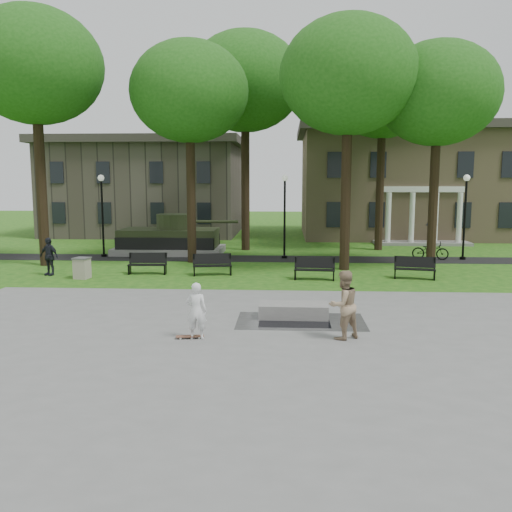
{
  "coord_description": "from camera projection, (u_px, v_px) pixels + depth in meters",
  "views": [
    {
      "loc": [
        0.61,
        -18.37,
        4.39
      ],
      "look_at": [
        -0.6,
        3.07,
        1.4
      ],
      "focal_mm": 38.0,
      "sensor_mm": 36.0,
      "label": 1
    }
  ],
  "objects": [
    {
      "name": "puddle",
      "position": [
        294.0,
        323.0,
        16.78
      ],
      "size": [
        2.2,
        1.2,
        0.0
      ],
      "primitive_type": "cube",
      "color": "black",
      "rests_on": "plaza"
    },
    {
      "name": "cyclist",
      "position": [
        431.0,
        244.0,
        30.32
      ],
      "size": [
        2.07,
        1.23,
        2.17
      ],
      "rotation": [
        0.0,
        0.0,
        1.34
      ],
      "color": "black",
      "rests_on": "ground"
    },
    {
      "name": "park_bench_3",
      "position": [
        414.0,
        267.0,
        24.38
      ],
      "size": [
        1.85,
        0.87,
        1.0
      ],
      "rotation": [
        0.0,
        0.0,
        -0.2
      ],
      "color": "black",
      "rests_on": "ground"
    },
    {
      "name": "skateboard",
      "position": [
        190.0,
        337.0,
        15.12
      ],
      "size": [
        0.8,
        0.33,
        0.07
      ],
      "primitive_type": "cube",
      "rotation": [
        0.0,
        0.0,
        0.17
      ],
      "color": "brown",
      "rests_on": "plaza"
    },
    {
      "name": "concrete_block",
      "position": [
        293.0,
        310.0,
        17.43
      ],
      "size": [
        2.21,
        1.03,
        0.45
      ],
      "primitive_type": "cube",
      "rotation": [
        0.0,
        0.0,
        -0.01
      ],
      "color": "gray",
      "rests_on": "plaza"
    },
    {
      "name": "park_bench_1",
      "position": [
        213.0,
        264.0,
        25.36
      ],
      "size": [
        1.85,
        0.85,
        1.0
      ],
      "rotation": [
        0.0,
        0.0,
        0.19
      ],
      "color": "black",
      "rests_on": "ground"
    },
    {
      "name": "tree_2",
      "position": [
        348.0,
        76.0,
        25.73
      ],
      "size": [
        6.6,
        6.6,
        12.16
      ],
      "color": "black",
      "rests_on": "ground"
    },
    {
      "name": "tree_1",
      "position": [
        189.0,
        92.0,
        28.2
      ],
      "size": [
        6.2,
        6.2,
        11.63
      ],
      "color": "black",
      "rests_on": "ground"
    },
    {
      "name": "park_bench_0",
      "position": [
        148.0,
        263.0,
        25.66
      ],
      "size": [
        1.82,
        0.6,
        1.0
      ],
      "rotation": [
        0.0,
        0.0,
        0.05
      ],
      "color": "black",
      "rests_on": "ground"
    },
    {
      "name": "ground",
      "position": [
        268.0,
        308.0,
        18.8
      ],
      "size": [
        120.0,
        120.0,
        0.0
      ],
      "primitive_type": "plane",
      "color": "#1C5113",
      "rests_on": "ground"
    },
    {
      "name": "tree_4",
      "position": [
        245.0,
        82.0,
        33.3
      ],
      "size": [
        7.2,
        7.2,
        13.5
      ],
      "color": "black",
      "rests_on": "ground"
    },
    {
      "name": "plaza",
      "position": [
        262.0,
        353.0,
        13.86
      ],
      "size": [
        22.0,
        16.0,
        0.02
      ],
      "primitive_type": "cube",
      "color": "gray",
      "rests_on": "ground"
    },
    {
      "name": "tank_monument",
      "position": [
        170.0,
        239.0,
        32.89
      ],
      "size": [
        7.45,
        3.4,
        2.4
      ],
      "color": "gray",
      "rests_on": "ground"
    },
    {
      "name": "building_left",
      "position": [
        148.0,
        190.0,
        45.13
      ],
      "size": [
        15.0,
        10.0,
        7.2
      ],
      "primitive_type": "cube",
      "color": "#4C443D",
      "rests_on": "ground"
    },
    {
      "name": "footpath",
      "position": [
        275.0,
        259.0,
        30.67
      ],
      "size": [
        44.0,
        2.6,
        0.01
      ],
      "primitive_type": "cube",
      "color": "black",
      "rests_on": "ground"
    },
    {
      "name": "lamp_mid",
      "position": [
        285.0,
        209.0,
        30.55
      ],
      "size": [
        0.36,
        0.36,
        4.73
      ],
      "color": "black",
      "rests_on": "ground"
    },
    {
      "name": "tree_0",
      "position": [
        35.0,
        67.0,
        26.99
      ],
      "size": [
        6.8,
        6.8,
        12.97
      ],
      "color": "black",
      "rests_on": "ground"
    },
    {
      "name": "friend_watching",
      "position": [
        343.0,
        305.0,
        14.97
      ],
      "size": [
        1.18,
        1.12,
        1.93
      ],
      "primitive_type": "imported",
      "rotation": [
        0.0,
        0.0,
        3.71
      ],
      "color": "#9F8567",
      "rests_on": "plaza"
    },
    {
      "name": "tree_3",
      "position": [
        438.0,
        94.0,
        26.56
      ],
      "size": [
        6.0,
        6.0,
        11.19
      ],
      "color": "black",
      "rests_on": "ground"
    },
    {
      "name": "tree_5",
      "position": [
        383.0,
        95.0,
        33.42
      ],
      "size": [
        6.4,
        6.4,
        12.44
      ],
      "color": "black",
      "rests_on": "ground"
    },
    {
      "name": "skateboarder",
      "position": [
        196.0,
        311.0,
        14.98
      ],
      "size": [
        0.59,
        0.39,
        1.6
      ],
      "primitive_type": "imported",
      "rotation": [
        0.0,
        0.0,
        3.12
      ],
      "color": "white",
      "rests_on": "plaza"
    },
    {
      "name": "pedestrian_walker",
      "position": [
        49.0,
        256.0,
        25.26
      ],
      "size": [
        1.12,
        0.76,
        1.77
      ],
      "primitive_type": "imported",
      "rotation": [
        0.0,
        0.0,
        -0.35
      ],
      "color": "black",
      "rests_on": "ground"
    },
    {
      "name": "lamp_left",
      "position": [
        102.0,
        209.0,
        31.14
      ],
      "size": [
        0.36,
        0.36,
        4.73
      ],
      "color": "black",
      "rests_on": "ground"
    },
    {
      "name": "trash_bin",
      "position": [
        82.0,
        268.0,
        24.44
      ],
      "size": [
        0.75,
        0.75,
        0.96
      ],
      "rotation": [
        0.0,
        0.0,
        -0.15
      ],
      "color": "#AC9E8E",
      "rests_on": "ground"
    },
    {
      "name": "lamp_right",
      "position": [
        465.0,
        210.0,
        29.99
      ],
      "size": [
        0.36,
        0.36,
        4.73
      ],
      "color": "black",
      "rests_on": "ground"
    },
    {
      "name": "building_right",
      "position": [
        404.0,
        181.0,
        43.35
      ],
      "size": [
        17.0,
        12.0,
        8.6
      ],
      "color": "#9E8460",
      "rests_on": "ground"
    },
    {
      "name": "park_bench_2",
      "position": [
        314.0,
        268.0,
        24.18
      ],
      "size": [
        1.83,
        0.67,
        1.0
      ],
      "rotation": [
        0.0,
        0.0,
        -0.08
      ],
      "color": "black",
      "rests_on": "ground"
    }
  ]
}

